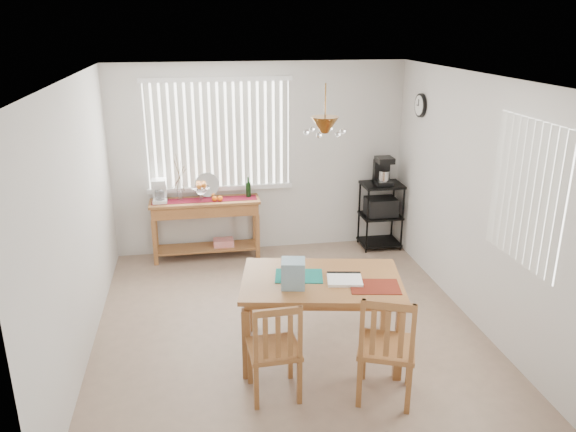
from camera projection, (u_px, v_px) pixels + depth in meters
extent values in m
cube|color=gray|center=(287.00, 326.00, 6.02)|extent=(4.00, 4.50, 0.01)
cube|color=silver|center=(259.00, 158.00, 7.73)|extent=(4.00, 0.10, 2.60)
cube|color=silver|center=(350.00, 328.00, 3.45)|extent=(4.00, 0.10, 2.60)
cube|color=silver|center=(72.00, 223.00, 5.26)|extent=(0.10, 4.50, 2.60)
cube|color=silver|center=(479.00, 200.00, 5.92)|extent=(0.10, 4.50, 2.60)
cube|color=white|center=(287.00, 72.00, 5.15)|extent=(4.00, 4.50, 0.10)
cube|color=white|center=(219.00, 135.00, 7.48)|extent=(1.90, 0.01, 1.40)
cube|color=white|center=(150.00, 138.00, 7.33)|extent=(0.07, 0.03, 1.40)
cube|color=white|center=(158.00, 137.00, 7.34)|extent=(0.07, 0.03, 1.40)
cube|color=white|center=(166.00, 137.00, 7.36)|extent=(0.07, 0.03, 1.40)
cube|color=white|center=(174.00, 137.00, 7.38)|extent=(0.07, 0.03, 1.40)
cube|color=white|center=(182.00, 136.00, 7.39)|extent=(0.07, 0.03, 1.40)
cube|color=white|center=(191.00, 136.00, 7.41)|extent=(0.07, 0.03, 1.40)
cube|color=white|center=(199.00, 136.00, 7.43)|extent=(0.07, 0.03, 1.40)
cube|color=white|center=(207.00, 136.00, 7.44)|extent=(0.07, 0.03, 1.40)
cube|color=white|center=(215.00, 135.00, 7.46)|extent=(0.07, 0.03, 1.40)
cube|color=white|center=(223.00, 135.00, 7.48)|extent=(0.07, 0.03, 1.40)
cube|color=white|center=(231.00, 135.00, 7.49)|extent=(0.07, 0.03, 1.40)
cube|color=white|center=(238.00, 135.00, 7.51)|extent=(0.07, 0.03, 1.40)
cube|color=white|center=(246.00, 134.00, 7.53)|extent=(0.07, 0.03, 1.40)
cube|color=white|center=(254.00, 134.00, 7.54)|extent=(0.07, 0.03, 1.40)
cube|color=white|center=(262.00, 134.00, 7.56)|extent=(0.07, 0.03, 1.40)
cube|color=white|center=(270.00, 134.00, 7.58)|extent=(0.07, 0.03, 1.40)
cube|color=white|center=(277.00, 133.00, 7.60)|extent=(0.07, 0.03, 1.40)
cube|color=white|center=(285.00, 133.00, 7.61)|extent=(0.07, 0.03, 1.40)
cube|color=white|center=(221.00, 188.00, 7.69)|extent=(1.98, 0.06, 0.06)
cube|color=white|center=(216.00, 79.00, 7.22)|extent=(1.98, 0.06, 0.06)
cube|color=white|center=(527.00, 193.00, 4.96)|extent=(0.01, 1.10, 1.30)
cube|color=white|center=(560.00, 211.00, 4.49)|extent=(0.03, 0.07, 1.30)
cube|color=white|center=(552.00, 207.00, 4.60)|extent=(0.03, 0.07, 1.30)
cube|color=white|center=(544.00, 203.00, 4.70)|extent=(0.03, 0.07, 1.30)
cube|color=white|center=(537.00, 199.00, 4.80)|extent=(0.03, 0.07, 1.30)
cube|color=white|center=(529.00, 195.00, 4.90)|extent=(0.03, 0.07, 1.30)
cube|color=white|center=(522.00, 191.00, 5.01)|extent=(0.03, 0.07, 1.30)
cube|color=white|center=(515.00, 188.00, 5.11)|extent=(0.03, 0.07, 1.30)
cube|color=white|center=(509.00, 185.00, 5.21)|extent=(0.03, 0.07, 1.30)
cube|color=white|center=(503.00, 182.00, 5.31)|extent=(0.03, 0.07, 1.30)
cube|color=white|center=(497.00, 179.00, 5.42)|extent=(0.03, 0.07, 1.30)
cylinder|color=black|center=(421.00, 105.00, 7.09)|extent=(0.04, 0.30, 0.30)
cylinder|color=white|center=(419.00, 105.00, 7.09)|extent=(0.01, 0.25, 0.25)
cylinder|color=brown|center=(325.00, 104.00, 4.73)|extent=(0.01, 0.01, 0.34)
cone|color=brown|center=(325.00, 125.00, 4.79)|extent=(0.24, 0.24, 0.14)
sphere|color=white|center=(343.00, 131.00, 4.84)|extent=(0.05, 0.05, 0.05)
sphere|color=white|center=(330.00, 129.00, 4.95)|extent=(0.05, 0.05, 0.05)
sphere|color=white|center=(312.00, 129.00, 4.93)|extent=(0.05, 0.05, 0.05)
sphere|color=white|center=(306.00, 132.00, 4.78)|extent=(0.05, 0.05, 0.05)
sphere|color=white|center=(319.00, 135.00, 4.67)|extent=(0.05, 0.05, 0.05)
sphere|color=white|center=(338.00, 135.00, 4.69)|extent=(0.05, 0.05, 0.05)
cube|color=#9C6434|center=(205.00, 201.00, 7.51)|extent=(1.46, 0.41, 0.04)
cube|color=#A56636|center=(205.00, 208.00, 7.55)|extent=(1.41, 0.37, 0.15)
cube|color=#9C6434|center=(155.00, 243.00, 7.42)|extent=(0.05, 0.05, 0.63)
cube|color=#9C6434|center=(258.00, 236.00, 7.64)|extent=(0.05, 0.05, 0.63)
cube|color=#9C6434|center=(156.00, 234.00, 7.71)|extent=(0.05, 0.05, 0.63)
cube|color=#9C6434|center=(255.00, 228.00, 7.93)|extent=(0.05, 0.05, 0.63)
cube|color=#9C6434|center=(207.00, 247.00, 7.73)|extent=(1.35, 0.36, 0.03)
cube|color=red|center=(224.00, 242.00, 7.75)|extent=(0.27, 0.20, 0.09)
cube|color=maroon|center=(205.00, 200.00, 7.51)|extent=(1.39, 0.23, 0.01)
cube|color=white|center=(160.00, 201.00, 7.41)|extent=(0.18, 0.22, 0.05)
cube|color=white|center=(160.00, 191.00, 7.44)|extent=(0.18, 0.07, 0.27)
cube|color=white|center=(158.00, 182.00, 7.30)|extent=(0.18, 0.20, 0.06)
cylinder|color=white|center=(160.00, 195.00, 7.36)|extent=(0.12, 0.12, 0.12)
cylinder|color=white|center=(201.00, 197.00, 7.47)|extent=(0.05, 0.05, 0.09)
cone|color=white|center=(201.00, 191.00, 7.44)|extent=(0.24, 0.24, 0.08)
sphere|color=#A82E16|center=(204.00, 185.00, 7.42)|extent=(0.07, 0.07, 0.07)
sphere|color=#A82E16|center=(199.00, 185.00, 7.45)|extent=(0.07, 0.07, 0.07)
sphere|color=#A82E16|center=(199.00, 186.00, 7.37)|extent=(0.07, 0.07, 0.07)
sphere|color=orange|center=(214.00, 199.00, 7.45)|extent=(0.07, 0.07, 0.07)
sphere|color=orange|center=(220.00, 198.00, 7.46)|extent=(0.07, 0.07, 0.07)
cylinder|color=silver|center=(207.00, 185.00, 7.62)|extent=(0.33, 0.08, 0.32)
cylinder|color=white|center=(180.00, 196.00, 7.48)|extent=(0.07, 0.07, 0.13)
cylinder|color=#4C3823|center=(179.00, 176.00, 7.39)|extent=(0.08, 0.04, 0.41)
cylinder|color=#4C3823|center=(179.00, 175.00, 7.38)|extent=(0.12, 0.05, 0.44)
cylinder|color=#4C3823|center=(179.00, 178.00, 7.40)|extent=(0.16, 0.07, 0.33)
cylinder|color=#4C3823|center=(179.00, 173.00, 7.38)|extent=(0.05, 0.02, 0.50)
cylinder|color=#4C3823|center=(179.00, 179.00, 7.40)|extent=(0.20, 0.09, 0.28)
cylinder|color=black|center=(248.00, 189.00, 7.61)|extent=(0.07, 0.07, 0.21)
cylinder|color=black|center=(248.00, 179.00, 7.56)|extent=(0.03, 0.03, 0.07)
cylinder|color=black|center=(367.00, 221.00, 7.76)|extent=(0.03, 0.03, 0.94)
cylinder|color=black|center=(402.00, 219.00, 7.84)|extent=(0.03, 0.03, 0.94)
cylinder|color=black|center=(359.00, 212.00, 8.13)|extent=(0.03, 0.03, 0.94)
cylinder|color=black|center=(393.00, 210.00, 8.21)|extent=(0.03, 0.03, 0.94)
cube|color=black|center=(382.00, 185.00, 7.83)|extent=(0.55, 0.44, 0.03)
cube|color=black|center=(380.00, 216.00, 7.98)|extent=(0.55, 0.44, 0.03)
cube|color=black|center=(379.00, 242.00, 8.12)|extent=(0.55, 0.44, 0.03)
cube|color=black|center=(381.00, 206.00, 7.94)|extent=(0.42, 0.33, 0.24)
cube|color=black|center=(383.00, 182.00, 7.80)|extent=(0.22, 0.27, 0.06)
cube|color=black|center=(381.00, 171.00, 7.84)|extent=(0.22, 0.09, 0.33)
cube|color=black|center=(384.00, 160.00, 7.69)|extent=(0.22, 0.24, 0.08)
cylinder|color=silver|center=(384.00, 175.00, 7.76)|extent=(0.14, 0.14, 0.14)
cube|color=#9C6434|center=(321.00, 281.00, 5.27)|extent=(1.64, 1.22, 0.04)
cube|color=#A56636|center=(321.00, 286.00, 5.29)|extent=(1.52, 1.09, 0.06)
cube|color=#9C6434|center=(246.00, 344.00, 5.03)|extent=(0.09, 0.09, 0.69)
cube|color=#9C6434|center=(399.00, 345.00, 5.01)|extent=(0.09, 0.09, 0.69)
cube|color=#9C6434|center=(253.00, 301.00, 5.82)|extent=(0.09, 0.09, 0.69)
cube|color=#9C6434|center=(385.00, 302.00, 5.80)|extent=(0.09, 0.09, 0.69)
cube|color=#147368|center=(299.00, 276.00, 5.32)|extent=(0.50, 0.40, 0.01)
cube|color=maroon|center=(375.00, 287.00, 5.11)|extent=(0.50, 0.40, 0.01)
cube|color=white|center=(345.00, 280.00, 5.21)|extent=(0.36, 0.31, 0.03)
cube|color=black|center=(344.00, 274.00, 5.34)|extent=(0.32, 0.09, 0.03)
cube|color=#7DA2B6|center=(293.00, 273.00, 5.08)|extent=(0.25, 0.25, 0.26)
cube|color=#9C6434|center=(274.00, 349.00, 4.79)|extent=(0.45, 0.45, 0.04)
cube|color=#9C6434|center=(290.00, 358.00, 5.07)|extent=(0.04, 0.04, 0.42)
cube|color=#9C6434|center=(250.00, 363.00, 5.00)|extent=(0.04, 0.04, 0.42)
cube|color=#9C6434|center=(299.00, 382.00, 4.73)|extent=(0.04, 0.04, 0.42)
cube|color=#9C6434|center=(256.00, 388.00, 4.66)|extent=(0.04, 0.04, 0.42)
cube|color=#9C6434|center=(300.00, 332.00, 4.56)|extent=(0.04, 0.04, 0.47)
cube|color=#9C6434|center=(255.00, 337.00, 4.49)|extent=(0.04, 0.04, 0.47)
cube|color=#9C6434|center=(278.00, 312.00, 4.46)|extent=(0.39, 0.05, 0.06)
cube|color=#9C6434|center=(290.00, 336.00, 4.55)|extent=(0.04, 0.02, 0.38)
cube|color=#9C6434|center=(278.00, 337.00, 4.53)|extent=(0.04, 0.02, 0.38)
cube|color=#9C6434|center=(265.00, 339.00, 4.51)|extent=(0.04, 0.02, 0.38)
cube|color=#9C6434|center=(387.00, 347.00, 4.75)|extent=(0.61, 0.61, 0.04)
cube|color=#9C6434|center=(409.00, 362.00, 4.97)|extent=(0.06, 0.06, 0.46)
cube|color=#9C6434|center=(364.00, 357.00, 5.05)|extent=(0.06, 0.06, 0.46)
cube|color=#9C6434|center=(408.00, 389.00, 4.60)|extent=(0.06, 0.06, 0.46)
cube|color=#9C6434|center=(359.00, 383.00, 4.68)|extent=(0.06, 0.06, 0.46)
cube|color=#9C6434|center=(413.00, 334.00, 4.42)|extent=(0.05, 0.05, 0.51)
cube|color=#9C6434|center=(362.00, 328.00, 4.50)|extent=(0.05, 0.05, 0.51)
cube|color=#9C6434|center=(389.00, 306.00, 4.39)|extent=(0.41, 0.19, 0.07)
cube|color=#9C6434|center=(401.00, 335.00, 4.45)|extent=(0.05, 0.04, 0.41)
cube|color=#9C6434|center=(387.00, 334.00, 4.47)|extent=(0.05, 0.04, 0.41)
cube|color=#9C6434|center=(373.00, 332.00, 4.49)|extent=(0.05, 0.04, 0.41)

